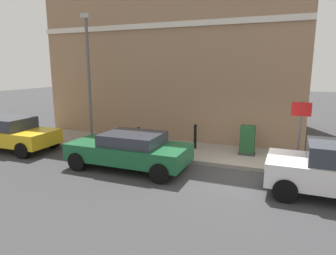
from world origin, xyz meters
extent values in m
plane|color=#38383A|center=(0.00, 0.00, 0.00)|extent=(80.00, 80.00, 0.00)
cube|color=gray|center=(1.86, 6.00, 0.07)|extent=(2.69, 30.00, 0.15)
cube|color=#937256|center=(7.02, 4.39, 4.70)|extent=(7.64, 12.78, 9.40)
cube|color=silver|center=(3.16, 4.39, 5.35)|extent=(0.12, 12.78, 0.24)
cylinder|color=black|center=(-1.54, -1.36, 0.32)|extent=(0.22, 0.64, 0.64)
cylinder|color=black|center=(0.15, -1.36, 0.32)|extent=(0.22, 0.64, 0.64)
cube|color=#195933|center=(-0.75, 3.79, 0.61)|extent=(1.88, 4.22, 0.58)
cube|color=#2D333D|center=(-0.75, 3.61, 1.09)|extent=(1.64, 2.01, 0.41)
cylinder|color=black|center=(-1.64, 5.33, 0.32)|extent=(0.23, 0.64, 0.64)
cylinder|color=black|center=(0.11, 5.35, 0.32)|extent=(0.23, 0.64, 0.64)
cylinder|color=black|center=(-1.61, 2.23, 0.32)|extent=(0.23, 0.64, 0.64)
cylinder|color=black|center=(0.13, 2.24, 0.32)|extent=(0.23, 0.64, 0.64)
cube|color=gold|center=(-0.54, 9.88, 0.62)|extent=(1.83, 4.42, 0.60)
cube|color=#2D333D|center=(-0.54, 9.93, 1.15)|extent=(1.57, 2.13, 0.51)
cylinder|color=black|center=(-1.32, 8.22, 0.32)|extent=(0.23, 0.64, 0.64)
cylinder|color=black|center=(0.32, 8.26, 0.32)|extent=(0.23, 0.64, 0.64)
cube|color=#1E4C28|center=(2.07, 0.11, 0.72)|extent=(0.40, 0.55, 1.15)
cube|color=#333333|center=(2.07, 0.11, 0.19)|extent=(0.46, 0.61, 0.08)
cylinder|color=black|center=(2.17, 2.26, 0.62)|extent=(0.12, 0.12, 0.95)
sphere|color=black|center=(2.17, 2.26, 1.12)|extent=(0.14, 0.14, 0.14)
cylinder|color=black|center=(0.76, 4.20, 0.62)|extent=(0.12, 0.12, 0.95)
sphere|color=black|center=(0.76, 4.20, 1.12)|extent=(0.14, 0.14, 0.14)
cylinder|color=#59595B|center=(0.80, -1.66, 1.30)|extent=(0.08, 0.08, 2.30)
cube|color=white|center=(0.78, -1.66, 2.20)|extent=(0.03, 0.56, 0.40)
cube|color=red|center=(0.77, -1.66, 2.20)|extent=(0.01, 0.60, 0.44)
cylinder|color=#59595B|center=(1.96, 7.38, 2.90)|extent=(0.14, 0.14, 5.50)
cube|color=#A5A599|center=(1.96, 7.38, 5.77)|extent=(0.20, 0.44, 0.20)
camera|label=1|loc=(-9.48, -1.26, 3.49)|focal=31.62mm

